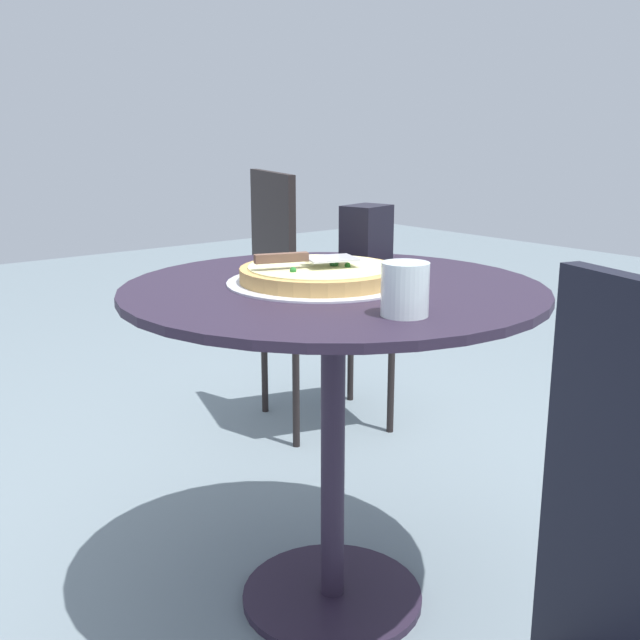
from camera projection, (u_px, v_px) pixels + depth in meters
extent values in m
plane|color=slate|center=(332.00, 598.00, 1.72)|extent=(10.00, 10.00, 0.00)
cylinder|color=#271D2F|center=(334.00, 290.00, 1.54)|extent=(0.86, 0.86, 0.02)
cylinder|color=#271D2F|center=(333.00, 450.00, 1.63)|extent=(0.05, 0.05, 0.69)
cylinder|color=#271D2F|center=(332.00, 595.00, 1.72)|extent=(0.40, 0.40, 0.02)
cylinder|color=silver|center=(320.00, 282.00, 1.56)|extent=(0.39, 0.39, 0.00)
cylinder|color=tan|center=(320.00, 274.00, 1.56)|extent=(0.33, 0.33, 0.03)
cylinder|color=beige|center=(320.00, 267.00, 1.56)|extent=(0.30, 0.30, 0.00)
sphere|color=#2B6B2F|center=(334.00, 263.00, 1.56)|extent=(0.02, 0.02, 0.02)
sphere|color=#21621D|center=(348.00, 265.00, 1.54)|extent=(0.01, 0.01, 0.01)
sphere|color=#25702A|center=(293.00, 270.00, 1.49)|extent=(0.01, 0.01, 0.01)
sphere|color=silver|center=(309.00, 261.00, 1.60)|extent=(0.01, 0.01, 0.01)
sphere|color=#2B711E|center=(279.00, 258.00, 1.63)|extent=(0.02, 0.02, 0.02)
cube|color=silver|center=(331.00, 258.00, 1.55)|extent=(0.11, 0.12, 0.00)
cube|color=brown|center=(281.00, 258.00, 1.51)|extent=(0.05, 0.11, 0.02)
cylinder|color=silver|center=(405.00, 289.00, 1.28)|extent=(0.08, 0.08, 0.09)
cube|color=black|center=(366.00, 233.00, 1.82)|extent=(0.11, 0.13, 0.13)
cube|color=black|center=(326.00, 299.00, 2.65)|extent=(0.51, 0.51, 0.03)
cube|color=black|center=(272.00, 237.00, 2.53)|extent=(0.40, 0.15, 0.43)
cylinder|color=black|center=(351.00, 346.00, 2.93)|extent=(0.02, 0.02, 0.44)
cylinder|color=black|center=(391.00, 372.00, 2.61)|extent=(0.02, 0.02, 0.44)
cylinder|color=black|center=(264.00, 355.00, 2.80)|extent=(0.02, 0.02, 0.44)
cylinder|color=black|center=(296.00, 384.00, 2.49)|extent=(0.02, 0.02, 0.44)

